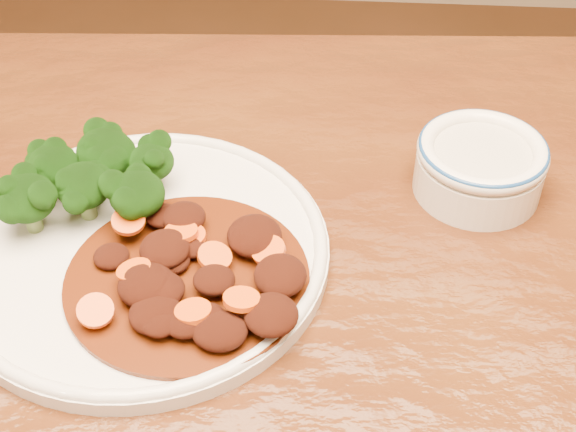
{
  "coord_description": "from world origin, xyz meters",
  "views": [
    {
      "loc": [
        0.02,
        -0.39,
        1.22
      ],
      "look_at": [
        -0.01,
        0.11,
        0.77
      ],
      "focal_mm": 50.0,
      "sensor_mm": 36.0,
      "label": 1
    }
  ],
  "objects": [
    {
      "name": "dining_table",
      "position": [
        0.0,
        0.0,
        0.67
      ],
      "size": [
        1.55,
        0.99,
        0.75
      ],
      "rotation": [
        0.0,
        0.0,
        0.06
      ],
      "color": "#50290E",
      "rests_on": "ground"
    },
    {
      "name": "dinner_plate",
      "position": [
        -0.13,
        0.07,
        0.76
      ],
      "size": [
        0.31,
        0.31,
        0.02
      ],
      "rotation": [
        0.0,
        0.0,
        -0.21
      ],
      "color": "silver",
      "rests_on": "dining_table"
    },
    {
      "name": "broccoli_florets",
      "position": [
        -0.18,
        0.12,
        0.8
      ],
      "size": [
        0.13,
        0.11,
        0.05
      ],
      "color": "olive",
      "rests_on": "dinner_plate"
    },
    {
      "name": "mince_stew",
      "position": [
        -0.08,
        0.03,
        0.78
      ],
      "size": [
        0.19,
        0.19,
        0.03
      ],
      "color": "#4C1808",
      "rests_on": "dinner_plate"
    },
    {
      "name": "dip_bowl",
      "position": [
        0.15,
        0.18,
        0.78
      ],
      "size": [
        0.12,
        0.12,
        0.05
      ],
      "rotation": [
        0.0,
        0.0,
        -0.35
      ],
      "color": "white",
      "rests_on": "dining_table"
    }
  ]
}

